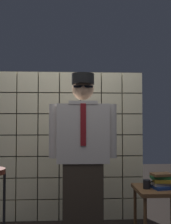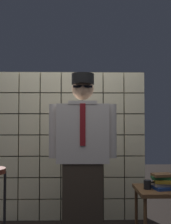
% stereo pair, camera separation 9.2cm
% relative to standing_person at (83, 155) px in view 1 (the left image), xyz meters
% --- Properties ---
extents(glass_block_wall, '(1.99, 0.10, 1.99)m').
position_rel_standing_person_xyz_m(glass_block_wall, '(-0.14, 0.82, 0.04)').
color(glass_block_wall, beige).
rests_on(glass_block_wall, ground).
extents(standing_person, '(0.71, 0.30, 1.79)m').
position_rel_standing_person_xyz_m(standing_person, '(0.00, 0.00, 0.00)').
color(standing_person, '#382D23').
rests_on(standing_person, ground).
extents(side_table, '(0.52, 0.52, 0.56)m').
position_rel_standing_person_xyz_m(side_table, '(0.85, 0.13, -0.45)').
color(side_table, brown).
rests_on(side_table, ground).
extents(book_stack, '(0.25, 0.22, 0.17)m').
position_rel_standing_person_xyz_m(book_stack, '(0.87, 0.10, -0.29)').
color(book_stack, navy).
rests_on(book_stack, side_table).
extents(coffee_mug, '(0.13, 0.08, 0.09)m').
position_rel_standing_person_xyz_m(coffee_mug, '(0.71, 0.10, -0.33)').
color(coffee_mug, black).
rests_on(coffee_mug, side_table).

